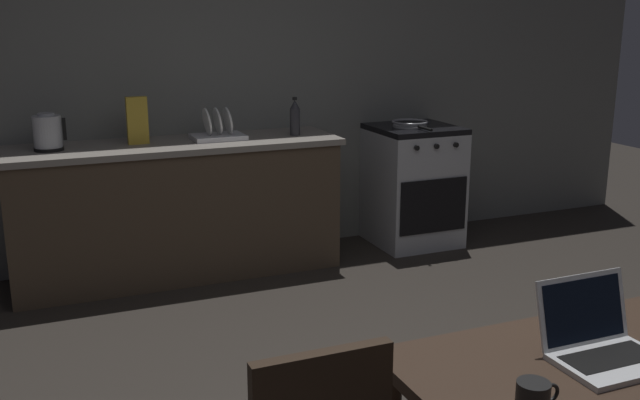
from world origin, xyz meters
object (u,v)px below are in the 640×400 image
electric_kettle (48,133)px  coffee_mug (533,399)px  dish_rack (218,132)px  cereal_box (137,120)px  frying_pan (410,124)px  stove_oven (413,185)px  dining_table (617,397)px  bottle (295,117)px  laptop (603,344)px

electric_kettle → coffee_mug: size_ratio=1.83×
coffee_mug → dish_rack: 3.35m
coffee_mug → cereal_box: (-0.43, 3.36, 0.27)m
frying_pan → coffee_mug: bearing=-114.7°
coffee_mug → dish_rack: size_ratio=0.37×
stove_oven → dish_rack: 1.57m
dining_table → coffee_mug: size_ratio=9.47×
stove_oven → dining_table: bearing=-110.3°
electric_kettle → bottle: (1.58, -0.05, 0.01)m
laptop → dining_table: bearing=-93.1°
coffee_mug → dish_rack: (0.09, 3.34, 0.17)m
bottle → cereal_box: bearing=176.1°
dining_table → cereal_box: bearing=103.7°
dining_table → stove_oven: bearing=69.7°
electric_kettle → bottle: size_ratio=0.87×
laptop → electric_kettle: bearing=119.2°
stove_oven → cereal_box: (-2.00, 0.02, 0.60)m
electric_kettle → frying_pan: electric_kettle is taller
laptop → stove_oven: bearing=75.5°
frying_pan → coffee_mug: (-1.52, -3.32, -0.15)m
laptop → dish_rack: (-0.30, 3.17, 0.17)m
cereal_box → frying_pan: bearing=-1.4°
coffee_mug → cereal_box: 3.40m
stove_oven → coffee_mug: (-1.58, -3.34, 0.32)m
dining_table → coffee_mug: (-0.37, -0.09, 0.12)m
laptop → dish_rack: dish_rack is taller
dining_table → dish_rack: (-0.29, 3.26, 0.29)m
dish_rack → dining_table: bearing=-85.0°
laptop → cereal_box: 3.31m
frying_pan → dish_rack: bearing=178.9°
bottle → frying_pan: bearing=1.4°
frying_pan → cereal_box: cereal_box is taller
coffee_mug → cereal_box: size_ratio=0.42×
bottle → coffee_mug: size_ratio=2.09×
dish_rack → bottle: bearing=-5.4°
coffee_mug → cereal_box: bearing=97.2°
electric_kettle → dining_table: bearing=-67.7°
laptop → frying_pan: bearing=76.2°
stove_oven → cereal_box: size_ratio=2.99×
frying_pan → dish_rack: dish_rack is taller
laptop → electric_kettle: electric_kettle is taller
stove_oven → frying_pan: bearing=-154.3°
frying_pan → bottle: bearing=-178.6°
frying_pan → laptop: bearing=-109.9°
electric_kettle → laptop: bearing=-66.9°
stove_oven → dish_rack: bearing=179.9°
electric_kettle → dish_rack: (1.05, 0.00, -0.06)m
stove_oven → frying_pan: size_ratio=2.04×
stove_oven → coffee_mug: bearing=-115.3°
frying_pan → cereal_box: 1.96m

